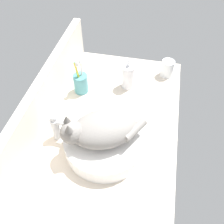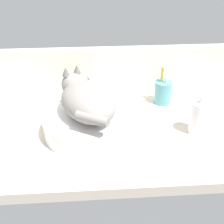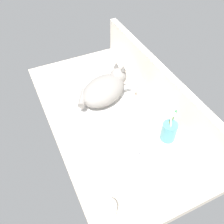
# 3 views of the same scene
# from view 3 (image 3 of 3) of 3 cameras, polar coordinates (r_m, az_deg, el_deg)

# --- Properties ---
(ground_plane) EXTENTS (1.13, 0.60, 0.04)m
(ground_plane) POSITION_cam_3_polar(r_m,az_deg,el_deg) (1.29, -0.34, -1.35)
(ground_plane) COLOR beige
(backsplash_panel) EXTENTS (1.13, 0.04, 0.21)m
(backsplash_panel) POSITION_cam_3_polar(r_m,az_deg,el_deg) (1.31, 10.89, 6.20)
(backsplash_panel) COLOR silver
(backsplash_panel) RESTS_ON ground_plane
(sink_basin) EXTENTS (0.32, 0.32, 0.07)m
(sink_basin) POSITION_cam_3_polar(r_m,az_deg,el_deg) (1.29, -1.86, 1.98)
(sink_basin) COLOR white
(sink_basin) RESTS_ON ground_plane
(cat) EXTENTS (0.26, 0.30, 0.14)m
(cat) POSITION_cam_3_polar(r_m,az_deg,el_deg) (1.23, -1.59, 5.41)
(cat) COLOR gray
(cat) RESTS_ON sink_basin
(faucet) EXTENTS (0.04, 0.12, 0.14)m
(faucet) POSITION_cam_3_polar(r_m,az_deg,el_deg) (1.32, 6.09, 5.37)
(faucet) COLOR silver
(faucet) RESTS_ON ground_plane
(soap_dispenser) EXTENTS (0.06, 0.06, 0.16)m
(soap_dispenser) POSITION_cam_3_polar(r_m,az_deg,el_deg) (1.04, 5.45, -11.03)
(soap_dispenser) COLOR silver
(soap_dispenser) RESTS_ON ground_plane
(toothbrush_cup) EXTENTS (0.07, 0.07, 0.19)m
(toothbrush_cup) POSITION_cam_3_polar(r_m,az_deg,el_deg) (1.17, 12.90, -4.19)
(toothbrush_cup) COLOR teal
(toothbrush_cup) RESTS_ON ground_plane
(water_glass) EXTENTS (0.07, 0.07, 0.09)m
(water_glass) POSITION_cam_3_polar(r_m,az_deg,el_deg) (0.97, -1.10, -21.80)
(water_glass) COLOR white
(water_glass) RESTS_ON ground_plane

